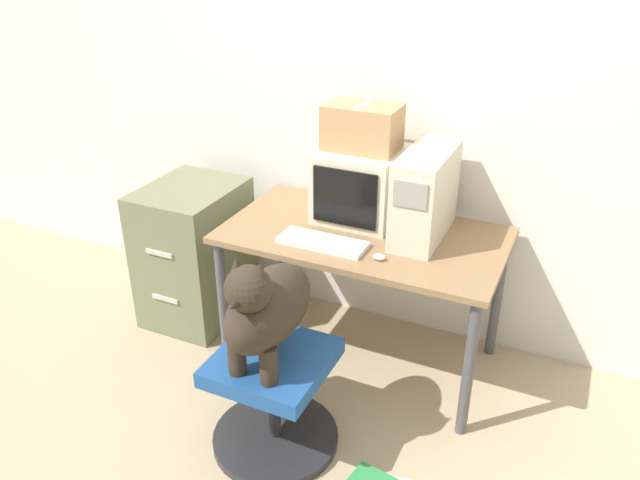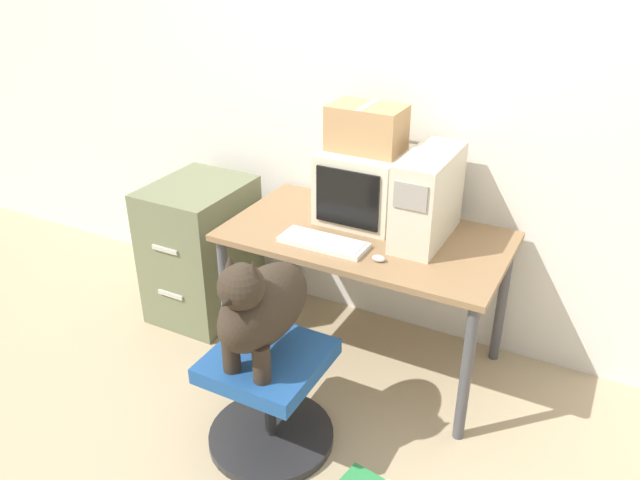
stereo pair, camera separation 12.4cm
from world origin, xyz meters
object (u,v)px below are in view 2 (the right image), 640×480
(office_chair, at_px, (270,396))
(filing_cabinet, at_px, (202,250))
(cardboard_box, at_px, (367,128))
(crt_monitor, at_px, (364,185))
(pc_tower, at_px, (428,197))
(keyboard, at_px, (323,242))
(dog, at_px, (260,305))

(office_chair, relative_size, filing_cabinet, 0.70)
(office_chair, height_order, cardboard_box, cardboard_box)
(crt_monitor, bearing_deg, pc_tower, -11.76)
(keyboard, relative_size, cardboard_box, 1.18)
(office_chair, relative_size, cardboard_box, 1.58)
(keyboard, height_order, dog, dog)
(crt_monitor, relative_size, pc_tower, 0.82)
(cardboard_box, bearing_deg, pc_tower, -12.37)
(dog, height_order, cardboard_box, cardboard_box)
(keyboard, height_order, office_chair, keyboard)
(crt_monitor, bearing_deg, filing_cabinet, -169.58)
(pc_tower, relative_size, cardboard_box, 1.40)
(office_chair, distance_m, filing_cabinet, 1.16)
(office_chair, distance_m, dog, 0.48)
(keyboard, distance_m, filing_cabinet, 0.97)
(crt_monitor, distance_m, filing_cabinet, 1.07)
(keyboard, relative_size, office_chair, 0.75)
(crt_monitor, distance_m, office_chair, 1.11)
(keyboard, relative_size, dog, 0.78)
(crt_monitor, distance_m, keyboard, 0.40)
(crt_monitor, relative_size, filing_cabinet, 0.51)
(filing_cabinet, bearing_deg, keyboard, -12.29)
(keyboard, xyz_separation_m, filing_cabinet, (-0.88, 0.19, -0.35))
(dog, bearing_deg, keyboard, 91.65)
(crt_monitor, height_order, filing_cabinet, crt_monitor)
(pc_tower, xyz_separation_m, dog, (-0.37, -0.85, -0.21))
(crt_monitor, xyz_separation_m, keyboard, (-0.04, -0.36, -0.16))
(filing_cabinet, bearing_deg, cardboard_box, 10.65)
(pc_tower, bearing_deg, office_chair, -114.42)
(crt_monitor, bearing_deg, dog, -91.35)
(office_chair, height_order, dog, dog)
(crt_monitor, height_order, office_chair, crt_monitor)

